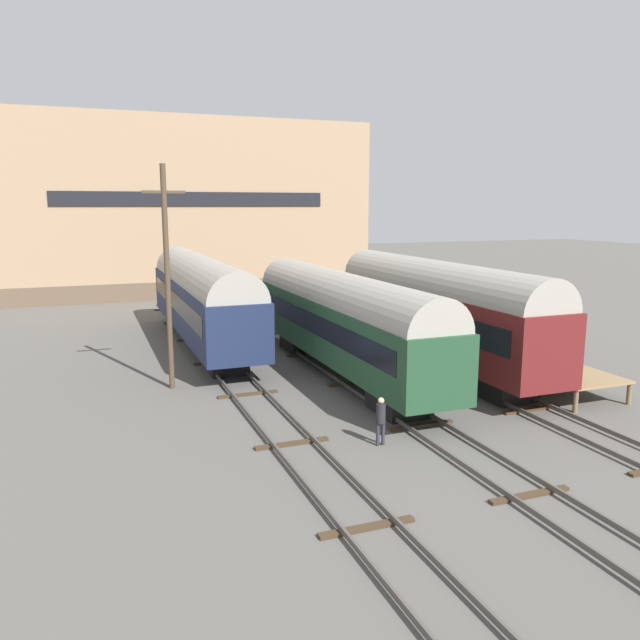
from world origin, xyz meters
The scene contains 12 objects.
ground_plane centered at (0.00, 0.00, 0.00)m, with size 200.00×200.00×0.00m, color #56544F.
track_left centered at (-5.00, 0.00, 0.14)m, with size 2.60×60.00×0.26m.
track_middle centered at (0.00, 0.00, 0.14)m, with size 2.60×60.00×0.26m.
track_right centered at (5.00, 0.00, 0.14)m, with size 2.60×60.00×0.26m.
train_car_navy centered at (-5.00, 13.33, 2.95)m, with size 3.10×18.64×5.20m.
train_car_green centered at (0.00, 4.60, 2.83)m, with size 2.87×17.94×4.96m.
train_car_maroon centered at (5.00, 4.40, 3.06)m, with size 2.93×16.85×5.37m.
station_platform centered at (7.85, 3.33, 0.92)m, with size 3.06×14.44×1.00m.
bench centered at (7.77, 2.34, 1.49)m, with size 1.40×0.40×0.91m.
person_worker centered at (-2.21, -4.09, 1.01)m, with size 0.32×0.32×1.68m.
utility_pole centered at (-7.88, 5.28, 5.03)m, with size 1.80×0.24×9.74m.
warehouse_building centered at (-2.04, 38.55, 7.78)m, with size 32.84×12.68×15.56m.
Camera 1 is at (-11.25, -22.07, 8.00)m, focal length 35.00 mm.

